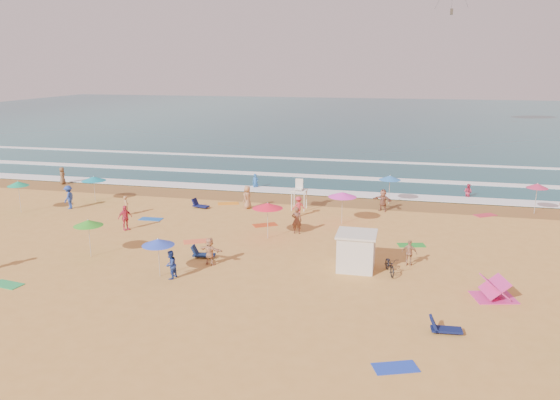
# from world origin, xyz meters

# --- Properties ---
(ground) EXTENTS (220.00, 220.00, 0.00)m
(ground) POSITION_xyz_m (0.00, 0.00, 0.00)
(ground) COLOR gold
(ground) RESTS_ON ground
(ocean) EXTENTS (220.00, 140.00, 0.18)m
(ocean) POSITION_xyz_m (0.00, 84.00, 0.00)
(ocean) COLOR #0C4756
(ocean) RESTS_ON ground
(wet_sand) EXTENTS (220.00, 220.00, 0.00)m
(wet_sand) POSITION_xyz_m (0.00, 12.50, 0.01)
(wet_sand) COLOR olive
(wet_sand) RESTS_ON ground
(surf_foam) EXTENTS (200.00, 18.70, 0.05)m
(surf_foam) POSITION_xyz_m (0.00, 21.32, 0.10)
(surf_foam) COLOR white
(surf_foam) RESTS_ON ground
(cabana) EXTENTS (2.00, 2.00, 2.00)m
(cabana) POSITION_xyz_m (7.52, -2.78, 1.00)
(cabana) COLOR silver
(cabana) RESTS_ON ground
(cabana_roof) EXTENTS (2.20, 2.20, 0.12)m
(cabana_roof) POSITION_xyz_m (7.52, -2.78, 2.06)
(cabana_roof) COLOR silver
(cabana_roof) RESTS_ON cabana
(bicycle) EXTENTS (1.13, 2.01, 1.00)m
(bicycle) POSITION_xyz_m (9.42, -3.08, 0.50)
(bicycle) COLOR black
(bicycle) RESTS_ON ground
(lifeguard_stand) EXTENTS (1.20, 1.20, 2.10)m
(lifeguard_stand) POSITION_xyz_m (1.90, 9.19, 1.05)
(lifeguard_stand) COLOR white
(lifeguard_stand) RESTS_ON ground
(beach_umbrellas) EXTENTS (57.86, 30.04, 0.72)m
(beach_umbrellas) POSITION_xyz_m (0.17, -1.22, 2.10)
(beach_umbrellas) COLOR orange
(beach_umbrellas) RESTS_ON ground
(loungers) EXTENTS (44.02, 21.15, 0.34)m
(loungers) POSITION_xyz_m (6.85, -4.20, 0.17)
(loungers) COLOR #0F144D
(loungers) RESTS_ON ground
(towels) EXTENTS (46.63, 25.07, 0.03)m
(towels) POSITION_xyz_m (0.50, -0.65, 0.01)
(towels) COLOR red
(towels) RESTS_ON ground
(beachgoers) EXTENTS (45.38, 25.45, 2.13)m
(beachgoers) POSITION_xyz_m (-1.90, 4.25, 0.84)
(beachgoers) COLOR tan
(beachgoers) RESTS_ON ground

